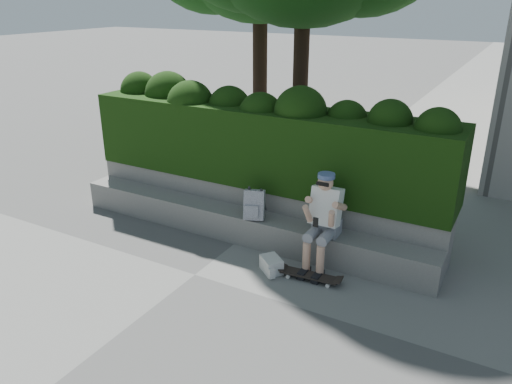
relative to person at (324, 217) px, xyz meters
The scene contains 8 objects.
ground 1.93m from the person, 143.00° to the right, with size 80.00×80.00×0.00m, color slate.
bench_ledge 1.52m from the person, behind, with size 6.00×0.45×0.45m, color gray.
planter_wall 1.61m from the person, 155.15° to the left, with size 6.00×0.50×0.75m, color gray.
hedge 1.77m from the person, 148.13° to the left, with size 6.00×1.00×1.20m, color black.
person is the anchor object (origin of this frame).
skateboard 0.80m from the person, 89.55° to the right, with size 0.80×0.27×0.08m.
backpack_plaid 1.14m from the person, behind, with size 0.30×0.16×0.44m, color silver.
backpack_ground 0.97m from the person, 138.94° to the right, with size 0.33×0.23×0.21m, color silver.
Camera 1 is at (3.62, -4.75, 3.58)m, focal length 35.00 mm.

